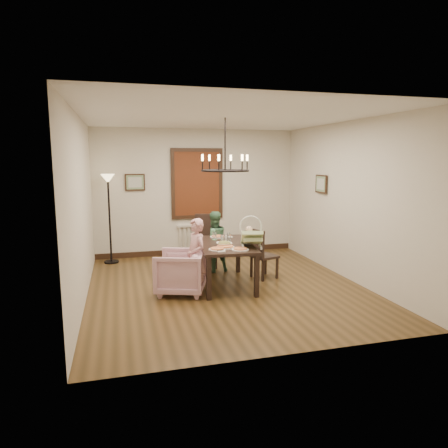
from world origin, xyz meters
name	(u,v)px	position (x,y,z in m)	size (l,w,h in m)	color
room_shell	(220,202)	(0.00, 0.37, 1.40)	(4.51, 5.00, 2.81)	brown
dining_table	(225,248)	(0.01, 0.10, 0.64)	(1.00, 1.62, 0.72)	black
chair_far	(206,241)	(-0.04, 1.34, 0.53)	(0.46, 0.46, 1.05)	black
chair_right	(264,253)	(0.81, 0.31, 0.46)	(0.40, 0.40, 0.92)	black
armchair	(180,272)	(-0.79, -0.13, 0.35)	(0.74, 0.76, 0.69)	#DEAABD
elderly_woman	(196,263)	(-0.55, -0.23, 0.51)	(0.37, 0.24, 1.01)	#D4959A
seated_man	(214,247)	(0.02, 0.96, 0.48)	(0.47, 0.37, 0.97)	#457452
baby_bouncer	(252,236)	(0.36, -0.29, 0.90)	(0.39, 0.54, 0.35)	#C2DF99
salad_bowl	(224,244)	(-0.06, -0.12, 0.76)	(0.30, 0.30, 0.07)	white
pizza_platter	(225,247)	(-0.07, -0.24, 0.74)	(0.29, 0.29, 0.04)	tan
drinking_glass	(223,239)	(-0.01, 0.18, 0.79)	(0.07, 0.07, 0.13)	silver
window_blinds	(197,184)	(0.00, 2.46, 1.60)	(1.00, 0.03, 1.40)	maroon
radiator	(198,239)	(0.00, 2.48, 0.35)	(0.92, 0.12, 0.62)	silver
picture_back	(135,182)	(-1.35, 2.47, 1.65)	(0.42, 0.03, 0.36)	black
picture_right	(321,184)	(2.21, 0.90, 1.65)	(0.42, 0.03, 0.36)	black
floor_lamp	(110,220)	(-1.90, 2.15, 0.90)	(0.30, 0.30, 1.80)	black
chandelier	(225,171)	(0.01, 0.10, 1.95)	(0.80, 0.80, 0.04)	black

